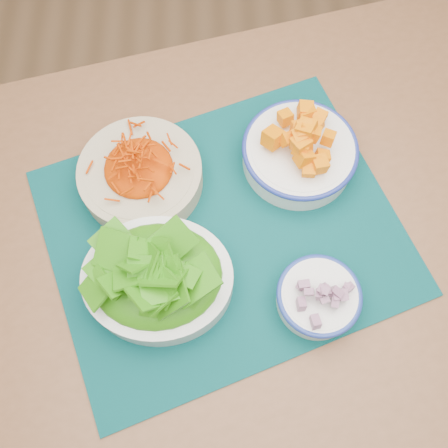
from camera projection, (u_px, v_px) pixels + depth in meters
name	position (u px, v px, depth m)	size (l,w,h in m)	color
ground	(290.00, 354.00, 1.51)	(4.00, 4.00, 0.00)	#A3774E
table	(256.00, 241.00, 0.95)	(1.42, 1.11, 0.75)	brown
placemat	(224.00, 231.00, 0.85)	(0.58, 0.47, 0.00)	#01292B
carrot_bowl	(140.00, 172.00, 0.85)	(0.28, 0.28, 0.08)	#BCAD8C
squash_bowl	(300.00, 149.00, 0.87)	(0.24, 0.24, 0.09)	white
lettuce_bowl	(157.00, 276.00, 0.77)	(0.25, 0.21, 0.11)	white
onion_bowl	(319.00, 296.00, 0.78)	(0.15, 0.15, 0.07)	white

